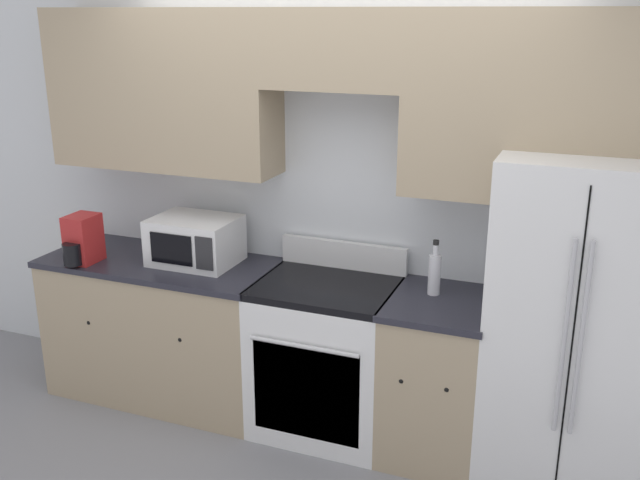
{
  "coord_description": "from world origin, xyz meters",
  "views": [
    {
      "loc": [
        1.34,
        -3.1,
        2.33
      ],
      "look_at": [
        0.0,
        0.31,
        1.14
      ],
      "focal_mm": 40.0,
      "sensor_mm": 36.0,
      "label": 1
    }
  ],
  "objects_px": {
    "refrigerator": "(575,324)",
    "microwave": "(195,240)",
    "oven_range": "(326,356)",
    "bottle": "(434,273)"
  },
  "relations": [
    {
      "from": "oven_range",
      "to": "microwave",
      "type": "relative_size",
      "value": 2.15
    },
    {
      "from": "refrigerator",
      "to": "oven_range",
      "type": "bearing_deg",
      "value": -178.07
    },
    {
      "from": "refrigerator",
      "to": "microwave",
      "type": "distance_m",
      "value": 2.15
    },
    {
      "from": "microwave",
      "to": "bottle",
      "type": "distance_m",
      "value": 1.43
    },
    {
      "from": "microwave",
      "to": "bottle",
      "type": "xyz_separation_m",
      "value": [
        1.43,
        0.03,
        -0.02
      ]
    },
    {
      "from": "oven_range",
      "to": "bottle",
      "type": "height_order",
      "value": "bottle"
    },
    {
      "from": "refrigerator",
      "to": "bottle",
      "type": "height_order",
      "value": "refrigerator"
    },
    {
      "from": "microwave",
      "to": "refrigerator",
      "type": "bearing_deg",
      "value": -0.05
    },
    {
      "from": "oven_range",
      "to": "refrigerator",
      "type": "xyz_separation_m",
      "value": [
        1.3,
        0.04,
        0.4
      ]
    },
    {
      "from": "oven_range",
      "to": "refrigerator",
      "type": "relative_size",
      "value": 0.62
    }
  ]
}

